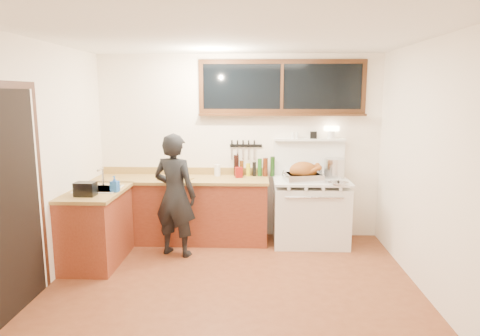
{
  "coord_description": "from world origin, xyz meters",
  "views": [
    {
      "loc": [
        0.25,
        -4.33,
        2.05
      ],
      "look_at": [
        0.05,
        0.85,
        1.15
      ],
      "focal_mm": 32.0,
      "sensor_mm": 36.0,
      "label": 1
    }
  ],
  "objects_px": {
    "man": "(175,195)",
    "roast_turkey": "(304,173)",
    "vintage_stove": "(310,210)",
    "cutting_board": "(176,176)"
  },
  "relations": [
    {
      "from": "man",
      "to": "vintage_stove",
      "type": "bearing_deg",
      "value": 15.9
    },
    {
      "from": "man",
      "to": "cutting_board",
      "type": "relative_size",
      "value": 3.21
    },
    {
      "from": "cutting_board",
      "to": "roast_turkey",
      "type": "distance_m",
      "value": 1.72
    },
    {
      "from": "man",
      "to": "roast_turkey",
      "type": "bearing_deg",
      "value": 13.86
    },
    {
      "from": "vintage_stove",
      "to": "cutting_board",
      "type": "bearing_deg",
      "value": -177.33
    },
    {
      "from": "vintage_stove",
      "to": "cutting_board",
      "type": "distance_m",
      "value": 1.91
    },
    {
      "from": "roast_turkey",
      "to": "man",
      "type": "bearing_deg",
      "value": -166.14
    },
    {
      "from": "vintage_stove",
      "to": "roast_turkey",
      "type": "relative_size",
      "value": 2.98
    },
    {
      "from": "vintage_stove",
      "to": "cutting_board",
      "type": "xyz_separation_m",
      "value": [
        -1.84,
        -0.09,
        0.49
      ]
    },
    {
      "from": "man",
      "to": "roast_turkey",
      "type": "xyz_separation_m",
      "value": [
        1.66,
        0.41,
        0.22
      ]
    }
  ]
}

